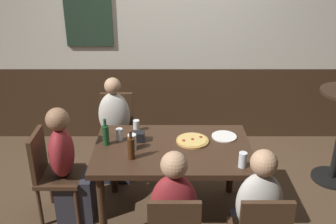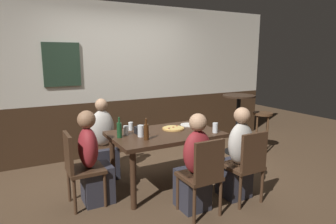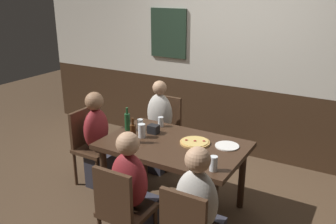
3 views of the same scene
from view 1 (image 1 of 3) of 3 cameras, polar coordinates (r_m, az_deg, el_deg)
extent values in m
plane|color=#4C3826|center=(3.92, 0.50, -14.63)|extent=(12.00, 12.00, 0.00)
cube|color=#3D2819|center=(5.10, 0.31, 1.39)|extent=(6.40, 0.10, 0.95)
cube|color=beige|center=(4.75, 0.35, 15.99)|extent=(6.40, 0.10, 1.65)
cube|color=#233828|center=(4.81, -11.77, 13.36)|extent=(0.56, 0.03, 0.68)
cube|color=#382316|center=(3.52, 0.54, -5.56)|extent=(1.41, 0.90, 0.05)
cylinder|color=#382316|center=(3.47, -9.77, -13.87)|extent=(0.07, 0.07, 0.69)
cylinder|color=#382316|center=(3.48, 10.90, -13.78)|extent=(0.07, 0.07, 0.69)
cylinder|color=#382316|center=(4.06, -8.18, -7.43)|extent=(0.07, 0.07, 0.69)
cylinder|color=#382316|center=(4.08, 9.07, -7.38)|extent=(0.07, 0.07, 0.69)
cube|color=#422B1C|center=(3.80, -15.64, -9.10)|extent=(0.40, 0.40, 0.04)
cube|color=#422B1C|center=(3.73, -18.72, -5.96)|extent=(0.04, 0.36, 0.43)
cylinder|color=#422B1C|center=(4.02, -12.30, -10.54)|extent=(0.04, 0.04, 0.41)
cylinder|color=#422B1C|center=(3.76, -13.32, -13.49)|extent=(0.04, 0.04, 0.41)
cylinder|color=#422B1C|center=(4.11, -17.02, -10.32)|extent=(0.04, 0.04, 0.41)
cylinder|color=#422B1C|center=(3.85, -18.39, -13.18)|extent=(0.04, 0.04, 0.41)
cube|color=#422B1C|center=(4.38, -7.75, -3.58)|extent=(0.40, 0.40, 0.04)
cube|color=#422B1C|center=(4.44, -7.64, 0.19)|extent=(0.36, 0.04, 0.43)
cylinder|color=#422B1C|center=(4.33, -5.60, -7.29)|extent=(0.04, 0.04, 0.41)
cylinder|color=#422B1C|center=(4.37, -10.08, -7.22)|extent=(0.04, 0.04, 0.41)
cylinder|color=#422B1C|center=(4.62, -5.24, -5.07)|extent=(0.04, 0.04, 0.41)
cylinder|color=#422B1C|center=(4.66, -9.42, -5.03)|extent=(0.04, 0.04, 0.41)
cube|color=#2D2D38|center=(3.88, -13.40, -11.70)|extent=(0.34, 0.32, 0.45)
ellipsoid|color=maroon|center=(3.66, -15.48, -5.74)|extent=(0.22, 0.34, 0.48)
sphere|color=#936B4C|center=(3.51, -16.08, -1.05)|extent=(0.21, 0.21, 0.21)
ellipsoid|color=beige|center=(2.97, 13.07, -12.83)|extent=(0.34, 0.22, 0.51)
sphere|color=tan|center=(2.79, 13.73, -7.25)|extent=(0.19, 0.19, 0.19)
ellipsoid|color=maroon|center=(2.90, 0.72, -13.31)|extent=(0.34, 0.22, 0.49)
sphere|color=tan|center=(2.71, 0.76, -7.75)|extent=(0.19, 0.19, 0.19)
cube|color=#2D2D38|center=(4.37, -7.80, -6.76)|extent=(0.32, 0.34, 0.45)
ellipsoid|color=beige|center=(4.22, -8.02, -0.48)|extent=(0.34, 0.22, 0.52)
sphere|color=tan|center=(4.09, -8.30, 3.82)|extent=(0.17, 0.17, 0.17)
cylinder|color=tan|center=(3.60, 3.44, -4.22)|extent=(0.30, 0.30, 0.02)
cylinder|color=#DBB760|center=(3.59, 3.45, -4.05)|extent=(0.26, 0.26, 0.01)
cylinder|color=maroon|center=(3.63, 4.67, -3.64)|extent=(0.03, 0.03, 0.00)
cylinder|color=maroon|center=(3.59, 3.45, -3.96)|extent=(0.03, 0.03, 0.00)
cylinder|color=maroon|center=(3.56, 2.14, -4.16)|extent=(0.03, 0.03, 0.00)
cylinder|color=silver|center=(3.62, -7.29, -3.31)|extent=(0.06, 0.06, 0.12)
cylinder|color=gold|center=(3.63, -7.27, -3.51)|extent=(0.05, 0.05, 0.09)
cylinder|color=silver|center=(3.78, -4.82, -2.00)|extent=(0.06, 0.06, 0.11)
cylinder|color=#C6842D|center=(3.79, -4.81, -2.41)|extent=(0.05, 0.05, 0.05)
cylinder|color=silver|center=(3.25, 10.74, -6.88)|extent=(0.07, 0.07, 0.13)
cylinder|color=gold|center=(3.26, 10.72, -7.03)|extent=(0.06, 0.06, 0.11)
cylinder|color=silver|center=(3.46, -5.42, -4.40)|extent=(0.08, 0.08, 0.15)
cylinder|color=#B26623|center=(3.46, -5.41, -4.66)|extent=(0.07, 0.07, 0.11)
cylinder|color=#194723|center=(3.55, -9.26, -3.41)|extent=(0.06, 0.06, 0.19)
cylinder|color=#194723|center=(3.49, -9.40, -1.55)|extent=(0.03, 0.03, 0.07)
cylinder|color=#42230F|center=(3.31, -5.58, -5.36)|extent=(0.06, 0.06, 0.19)
cylinder|color=#42230F|center=(3.24, -5.67, -3.36)|extent=(0.03, 0.03, 0.07)
cylinder|color=white|center=(3.71, 8.07, -3.56)|extent=(0.23, 0.23, 0.01)
cube|color=black|center=(3.60, -4.51, -3.60)|extent=(0.11, 0.09, 0.09)
cylinder|color=black|center=(4.75, 22.67, -8.84)|extent=(0.44, 0.44, 0.03)
camera|label=2|loc=(1.87, -86.87, -24.44)|focal=31.37mm
camera|label=3|loc=(1.69, 81.31, -5.42)|focal=38.89mm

